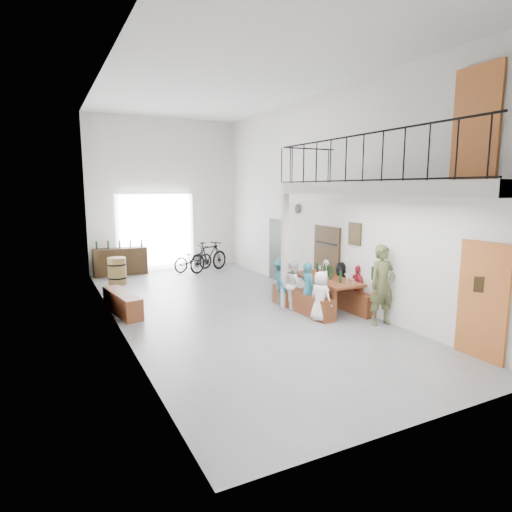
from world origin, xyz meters
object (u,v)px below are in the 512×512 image
bench_inner (302,301)px  side_bench (122,303)px  host_standing (382,285)px  oak_barrel (117,271)px  tasting_table (325,281)px  serving_counter (120,262)px  bicycle_near (193,259)px

bench_inner → side_bench: bearing=152.3°
host_standing → oak_barrel: bearing=129.0°
tasting_table → serving_counter: bearing=122.2°
tasting_table → bicycle_near: size_ratio=1.28×
bench_inner → bicycle_near: 6.25m
tasting_table → bench_inner: bearing=178.6°
oak_barrel → serving_counter: 1.52m
bench_inner → serving_counter: bearing=112.7°
oak_barrel → bicycle_near: bearing=20.1°
oak_barrel → host_standing: bearing=-56.0°
serving_counter → bicycle_near: bearing=-9.4°
serving_counter → bicycle_near: size_ratio=1.05×
bench_inner → bicycle_near: bicycle_near is taller
side_bench → serving_counter: serving_counter is taller
side_bench → serving_counter: size_ratio=1.02×
side_bench → oak_barrel: oak_barrel is taller
bench_inner → serving_counter: (-3.24, 6.64, 0.22)m
oak_barrel → serving_counter: bearing=76.9°
tasting_table → oak_barrel: bearing=131.1°
bench_inner → host_standing: host_standing is taller
side_bench → oak_barrel: bearing=83.1°
host_standing → bench_inner: bearing=126.6°
side_bench → host_standing: (5.01, -3.46, 0.64)m
host_standing → serving_counter: bearing=122.2°
side_bench → oak_barrel: size_ratio=2.16×
tasting_table → bench_inner: size_ratio=1.00×
side_bench → bicycle_near: bicycle_near is taller
oak_barrel → bicycle_near: (2.86, 1.04, 0.02)m
tasting_table → bicycle_near: 6.40m
tasting_table → oak_barrel: 6.72m
host_standing → bicycle_near: host_standing is taller
tasting_table → side_bench: (-4.65, 1.84, -0.45)m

